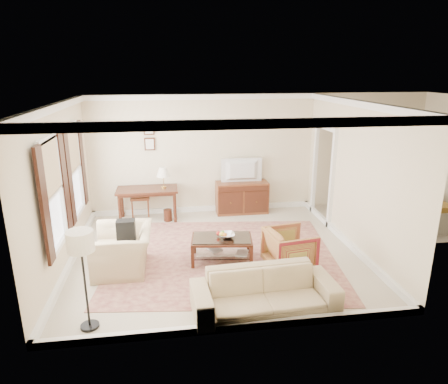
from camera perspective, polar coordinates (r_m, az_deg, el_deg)
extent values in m
cube|color=beige|center=(7.92, -1.13, -8.67)|extent=(5.50, 5.00, 0.01)
cube|color=white|center=(7.16, -1.27, 12.73)|extent=(5.50, 5.00, 0.01)
cube|color=#F4E6C7|center=(9.83, -3.03, 5.36)|extent=(5.50, 0.01, 2.90)
cube|color=#F4E6C7|center=(5.07, 2.36, -6.05)|extent=(5.50, 0.01, 2.90)
cube|color=#F4E6C7|center=(7.59, -22.26, 0.56)|extent=(0.01, 5.00, 2.90)
cube|color=#F4E6C7|center=(8.20, 18.24, 2.15)|extent=(0.01, 5.00, 2.90)
cube|color=beige|center=(10.29, 22.22, -3.79)|extent=(3.00, 2.70, 0.01)
cube|color=maroon|center=(7.77, -0.13, -9.17)|extent=(4.61, 4.08, 0.01)
cube|color=#3A1B10|center=(9.53, -10.92, 0.34)|extent=(1.42, 0.71, 0.05)
cylinder|color=#3A1B10|center=(9.44, -14.66, -2.55)|extent=(0.07, 0.07, 0.72)
cylinder|color=#3A1B10|center=(9.38, -7.01, -2.24)|extent=(0.07, 0.07, 0.72)
cylinder|color=#3A1B10|center=(9.96, -14.35, -1.50)|extent=(0.07, 0.07, 0.72)
cylinder|color=#3A1B10|center=(9.90, -7.10, -1.20)|extent=(0.07, 0.07, 0.72)
cube|color=brown|center=(9.96, 2.56, -0.76)|extent=(1.28, 0.49, 0.79)
imported|color=black|center=(9.71, 2.65, 4.12)|extent=(0.96, 0.55, 0.13)
cube|color=#3A1B10|center=(7.44, -0.32, -6.77)|extent=(1.19, 0.79, 0.04)
cube|color=silver|center=(7.43, -0.32, -6.53)|extent=(1.12, 0.72, 0.01)
cube|color=silver|center=(7.56, -0.32, -8.68)|extent=(1.10, 0.70, 0.02)
cube|color=#3A1B10|center=(7.28, -4.49, -9.28)|extent=(0.07, 0.07, 0.43)
cube|color=#3A1B10|center=(7.29, 3.91, -9.22)|extent=(0.07, 0.07, 0.43)
cube|color=#3A1B10|center=(7.81, -4.25, -7.36)|extent=(0.07, 0.07, 0.43)
cube|color=#3A1B10|center=(7.83, 3.54, -7.30)|extent=(0.07, 0.07, 0.43)
imported|color=silver|center=(7.41, 0.39, -6.11)|extent=(0.42, 0.42, 0.10)
imported|color=brown|center=(7.59, -2.04, -8.37)|extent=(0.26, 0.17, 0.38)
imported|color=brown|center=(7.52, 1.79, -8.64)|extent=(0.27, 0.12, 0.38)
imported|color=maroon|center=(7.29, 9.36, -7.81)|extent=(0.84, 0.88, 0.80)
imported|color=tan|center=(7.33, -14.31, -7.07)|extent=(0.77, 1.17, 1.02)
cube|color=black|center=(7.22, -13.82, -5.26)|extent=(0.26, 0.34, 0.40)
imported|color=tan|center=(6.02, 5.86, -13.16)|extent=(2.16, 0.74, 0.83)
cylinder|color=black|center=(6.16, -18.61, -17.67)|extent=(0.26, 0.26, 0.04)
cylinder|color=black|center=(5.85, -19.17, -12.79)|extent=(0.03, 0.03, 1.22)
cylinder|color=silver|center=(5.55, -19.86, -6.62)|extent=(0.36, 0.36, 0.28)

